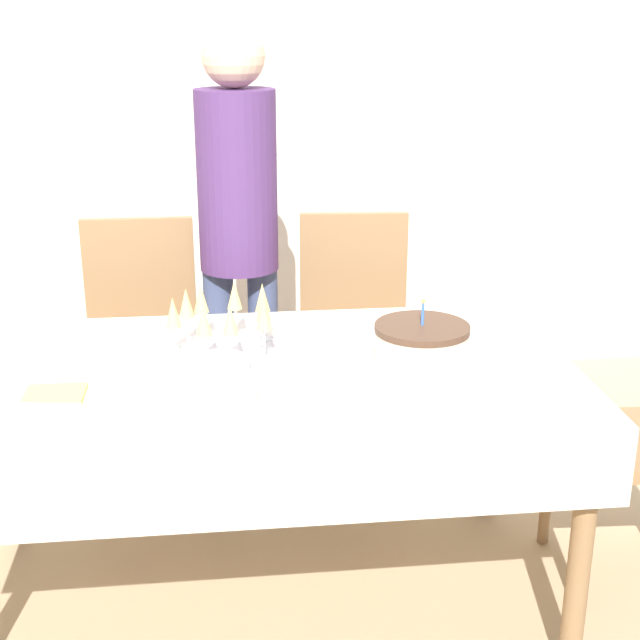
# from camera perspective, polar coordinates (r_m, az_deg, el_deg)

# --- Properties ---
(ground_plane) EXTENTS (12.00, 12.00, 0.00)m
(ground_plane) POSITION_cam_1_polar(r_m,az_deg,el_deg) (2.81, -3.68, -17.22)
(ground_plane) COLOR tan
(wall_back) EXTENTS (8.00, 0.05, 2.70)m
(wall_back) POSITION_cam_1_polar(r_m,az_deg,el_deg) (4.06, -5.42, 14.58)
(wall_back) COLOR silver
(wall_back) RESTS_ON ground_plane
(dining_table) EXTENTS (1.75, 0.95, 0.74)m
(dining_table) POSITION_cam_1_polar(r_m,az_deg,el_deg) (2.49, -4.00, -5.24)
(dining_table) COLOR silver
(dining_table) RESTS_ON ground_plane
(dining_chair_far_left) EXTENTS (0.42, 0.42, 0.97)m
(dining_chair_far_left) POSITION_cam_1_polar(r_m,az_deg,el_deg) (3.28, -11.36, -1.44)
(dining_chair_far_left) COLOR olive
(dining_chair_far_left) RESTS_ON ground_plane
(dining_chair_far_right) EXTENTS (0.45, 0.45, 0.97)m
(dining_chair_far_right) POSITION_cam_1_polar(r_m,az_deg,el_deg) (3.30, 2.25, -0.94)
(dining_chair_far_right) COLOR olive
(dining_chair_far_right) RESTS_ON ground_plane
(birthday_cake) EXTENTS (0.26, 0.26, 0.20)m
(birthday_cake) POSITION_cam_1_polar(r_m,az_deg,el_deg) (2.43, 6.51, -1.72)
(birthday_cake) COLOR beige
(birthday_cake) RESTS_ON dining_table
(champagne_tray) EXTENTS (0.36, 0.36, 0.18)m
(champagne_tray) POSITION_cam_1_polar(r_m,az_deg,el_deg) (2.53, -6.15, -0.23)
(champagne_tray) COLOR silver
(champagne_tray) RESTS_ON dining_table
(plate_stack_main) EXTENTS (0.23, 0.23, 0.04)m
(plate_stack_main) POSITION_cam_1_polar(r_m,az_deg,el_deg) (2.22, -6.98, -5.05)
(plate_stack_main) COLOR silver
(plate_stack_main) RESTS_ON dining_table
(plate_stack_dessert) EXTENTS (0.17, 0.17, 0.04)m
(plate_stack_dessert) POSITION_cam_1_polar(r_m,az_deg,el_deg) (2.41, -6.52, -3.02)
(plate_stack_dessert) COLOR silver
(plate_stack_dessert) RESTS_ON dining_table
(cake_knife) EXTENTS (0.28, 0.14, 0.00)m
(cake_knife) POSITION_cam_1_polar(r_m,az_deg,el_deg) (2.27, 9.27, -5.04)
(cake_knife) COLOR silver
(cake_knife) RESTS_ON dining_table
(fork_pile) EXTENTS (0.18, 0.09, 0.02)m
(fork_pile) POSITION_cam_1_polar(r_m,az_deg,el_deg) (2.25, -16.87, -5.67)
(fork_pile) COLOR silver
(fork_pile) RESTS_ON dining_table
(napkin_pile) EXTENTS (0.15, 0.15, 0.01)m
(napkin_pile) POSITION_cam_1_polar(r_m,az_deg,el_deg) (2.35, -16.69, -4.73)
(napkin_pile) COLOR #E0D166
(napkin_pile) RESTS_ON dining_table
(person_standing) EXTENTS (0.28, 0.28, 1.64)m
(person_standing) POSITION_cam_1_polar(r_m,az_deg,el_deg) (3.18, -5.26, 6.68)
(person_standing) COLOR #3F4C72
(person_standing) RESTS_ON ground_plane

